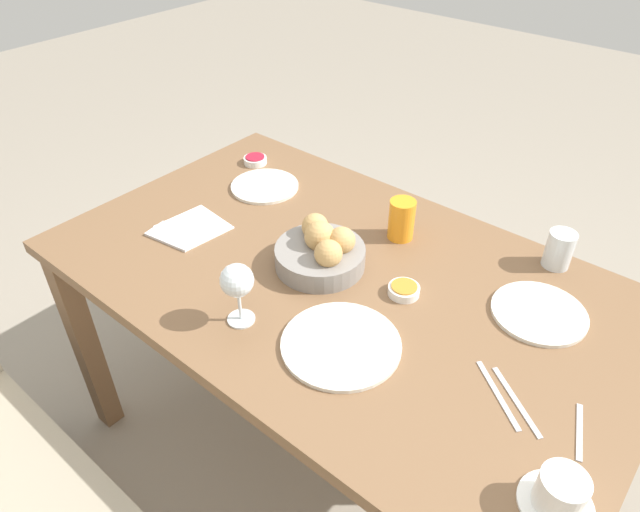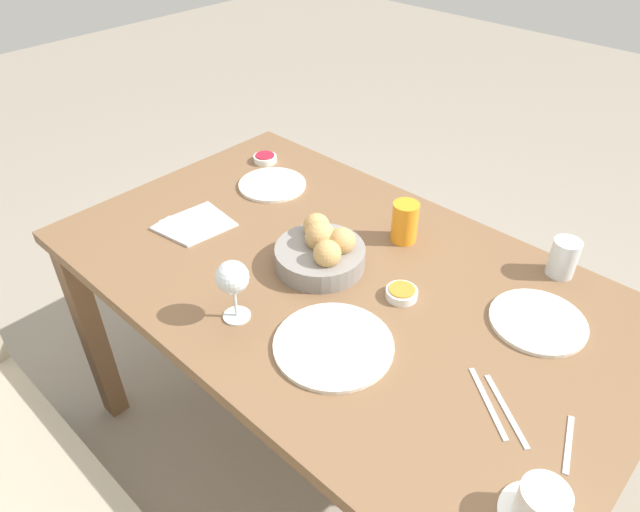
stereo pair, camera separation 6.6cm
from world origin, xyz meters
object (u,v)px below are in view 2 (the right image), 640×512
at_px(plate_near_left, 538,321).
at_px(wine_glass, 232,279).
at_px(plate_near_right, 272,185).
at_px(knife_silver, 488,402).
at_px(fork_silver, 506,410).
at_px(jam_bowl_berry, 265,158).
at_px(bread_basket, 322,251).
at_px(water_tumbler, 564,258).
at_px(napkin, 199,223).
at_px(jam_bowl_honey, 402,293).
at_px(cell_phone, 178,231).
at_px(coffee_cup, 541,506).
at_px(plate_far_center, 333,345).
at_px(spoon_coffee, 569,444).
at_px(juice_glass, 405,222).

bearing_deg(plate_near_left, wine_glass, 41.38).
relative_size(plate_near_right, knife_silver, 1.44).
bearing_deg(fork_silver, jam_bowl_berry, -18.71).
relative_size(bread_basket, plate_near_right, 1.10).
relative_size(water_tumbler, napkin, 0.55).
distance_m(bread_basket, jam_bowl_honey, 0.23).
bearing_deg(knife_silver, water_tumbler, -80.96).
xyz_separation_m(plate_near_left, jam_bowl_berry, (1.03, -0.10, 0.01)).
distance_m(knife_silver, cell_phone, 0.93).
bearing_deg(coffee_cup, plate_far_center, -6.48).
bearing_deg(plate_near_right, coffee_cup, 158.36).
xyz_separation_m(coffee_cup, cell_phone, (1.11, -0.08, -0.03)).
xyz_separation_m(coffee_cup, napkin, (1.10, -0.15, -0.03)).
bearing_deg(spoon_coffee, plate_near_left, -53.98).
relative_size(juice_glass, cell_phone, 0.71).
bearing_deg(napkin, cell_phone, 84.76).
bearing_deg(napkin, plate_far_center, 171.26).
bearing_deg(wine_glass, juice_glass, -100.59).
xyz_separation_m(plate_far_center, fork_silver, (-0.36, -0.10, -0.00)).
distance_m(fork_silver, napkin, 0.96).
xyz_separation_m(plate_near_right, juice_glass, (-0.47, -0.05, 0.05)).
height_order(bread_basket, knife_silver, bread_basket).
distance_m(plate_far_center, coffee_cup, 0.50).
distance_m(bread_basket, plate_near_left, 0.54).
height_order(knife_silver, napkin, napkin).
bearing_deg(bread_basket, plate_far_center, 137.96).
distance_m(juice_glass, cell_phone, 0.63).
bearing_deg(coffee_cup, water_tumbler, -68.22).
bearing_deg(jam_bowl_berry, juice_glass, 175.65).
bearing_deg(knife_silver, wine_glass, 17.92).
bearing_deg(water_tumbler, napkin, 29.91).
xyz_separation_m(water_tumbler, spoon_coffee, (-0.23, 0.47, -0.05)).
bearing_deg(fork_silver, napkin, 0.69).
bearing_deg(spoon_coffee, juice_glass, -27.37).
bearing_deg(plate_near_right, bread_basket, 154.35).
height_order(bread_basket, plate_near_left, bread_basket).
height_order(bread_basket, water_tumbler, bread_basket).
bearing_deg(juice_glass, wine_glass, 79.41).
distance_m(jam_bowl_berry, cell_phone, 0.47).
distance_m(wine_glass, spoon_coffee, 0.74).
xyz_separation_m(coffee_cup, jam_bowl_honey, (0.49, -0.29, -0.02)).
bearing_deg(plate_near_left, juice_glass, -7.54).
bearing_deg(bread_basket, wine_glass, 87.94).
height_order(wine_glass, cell_phone, wine_glass).
relative_size(wine_glass, spoon_coffee, 1.21).
bearing_deg(cell_phone, wine_glass, 163.98).
distance_m(fork_silver, cell_phone, 0.97).
height_order(plate_near_left, cell_phone, plate_near_left).
height_order(plate_far_center, juice_glass, juice_glass).
distance_m(plate_near_left, water_tumbler, 0.22).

